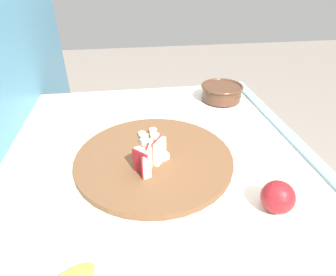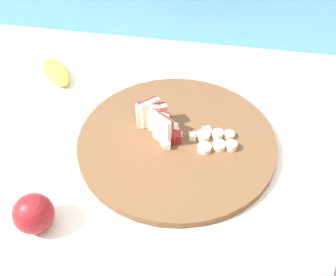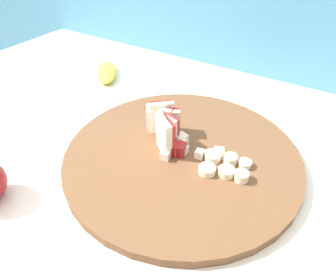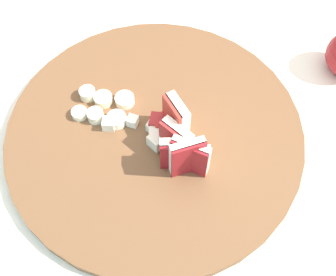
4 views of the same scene
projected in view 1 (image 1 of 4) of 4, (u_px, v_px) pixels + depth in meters
The scene contains 6 objects.
cutting_board at pixel (154, 158), 0.77m from camera, with size 0.43×0.43×0.02m, color brown.
apple_wedge_fan at pixel (147, 159), 0.70m from camera, with size 0.09×0.09×0.07m.
apple_dice_pile at pixel (155, 153), 0.76m from camera, with size 0.10×0.07×0.02m.
banana_slice_rows at pixel (151, 137), 0.83m from camera, with size 0.09×0.07×0.02m.
ceramic_bowl at pixel (222, 92), 1.09m from camera, with size 0.16×0.16×0.06m.
whole_apple at pixel (278, 197), 0.60m from camera, with size 0.07×0.07×0.07m, color maroon.
Camera 1 is at (-0.50, 0.07, 1.39)m, focal length 30.06 mm.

